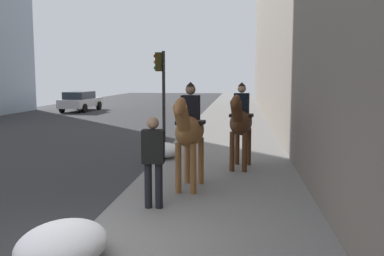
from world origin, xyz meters
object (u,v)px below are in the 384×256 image
(car_near_lane, at_px, (81,101))
(mounted_horse_far, at_px, (241,121))
(pedestrian_greeting, at_px, (153,156))
(mounted_horse_near, at_px, (189,130))
(traffic_light_near_curb, at_px, (161,82))

(car_near_lane, bearing_deg, mounted_horse_far, -146.67)
(mounted_horse_far, height_order, pedestrian_greeting, mounted_horse_far)
(mounted_horse_far, distance_m, car_near_lane, 22.63)
(car_near_lane, bearing_deg, mounted_horse_near, -151.66)
(mounted_horse_far, xyz_separation_m, pedestrian_greeting, (-3.68, 1.60, -0.29))
(mounted_horse_near, bearing_deg, traffic_light_near_curb, -159.97)
(pedestrian_greeting, bearing_deg, mounted_horse_near, -21.21)
(mounted_horse_near, height_order, traffic_light_near_curb, traffic_light_near_curb)
(mounted_horse_near, bearing_deg, car_near_lane, -148.99)
(mounted_horse_near, height_order, car_near_lane, mounted_horse_near)
(traffic_light_near_curb, bearing_deg, car_near_lane, 30.59)
(mounted_horse_far, xyz_separation_m, traffic_light_near_curb, (4.73, 2.97, 0.97))
(car_near_lane, height_order, traffic_light_near_curb, traffic_light_near_curb)
(traffic_light_near_curb, bearing_deg, mounted_horse_near, -165.01)
(mounted_horse_far, bearing_deg, mounted_horse_near, -18.13)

